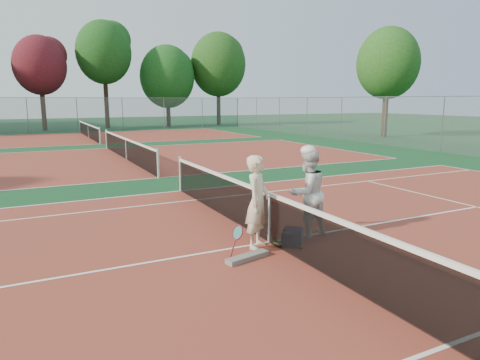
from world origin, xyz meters
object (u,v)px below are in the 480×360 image
object	(u,v)px
racket_red	(237,240)
racket_black_held	(318,223)
sports_bag_navy	(291,239)
sports_bag_purple	(293,235)
water_bottle	(302,237)
player_a	(258,202)
net_main	(270,218)
racket_spare	(278,244)
player_b	(307,193)

from	to	relation	value
racket_red	racket_black_held	xyz separation A→B (m)	(2.03, 0.30, -0.01)
sports_bag_navy	racket_black_held	bearing A→B (deg)	19.52
sports_bag_purple	water_bottle	xyz separation A→B (m)	(0.07, -0.23, 0.01)
racket_black_held	racket_red	bearing A→B (deg)	-4.11
sports_bag_purple	water_bottle	world-z (taller)	water_bottle
player_a	sports_bag_purple	xyz separation A→B (m)	(0.78, -0.06, -0.75)
net_main	racket_black_held	bearing A→B (deg)	-2.77
racket_red	racket_black_held	world-z (taller)	racket_red
player_a	sports_bag_navy	distance (m)	1.02
net_main	racket_black_held	world-z (taller)	net_main
sports_bag_purple	racket_red	bearing A→B (deg)	-172.65
net_main	player_a	size ratio (longest dim) A/B	6.11
sports_bag_navy	racket_spare	bearing A→B (deg)	170.81
racket_red	water_bottle	xyz separation A→B (m)	(1.39, -0.06, -0.13)
racket_red	racket_black_held	bearing A→B (deg)	-13.04
player_b	sports_bag_navy	bearing A→B (deg)	23.64
player_a	racket_red	xyz separation A→B (m)	(-0.54, -0.23, -0.62)
racket_red	sports_bag_navy	distance (m)	1.19
player_b	sports_bag_purple	world-z (taller)	player_b
player_a	sports_bag_navy	size ratio (longest dim) A/B	5.12
net_main	racket_red	world-z (taller)	net_main
racket_black_held	racket_spare	size ratio (longest dim) A/B	0.90
racket_spare	sports_bag_navy	distance (m)	0.28
sports_bag_purple	water_bottle	size ratio (longest dim) A/B	1.19
net_main	racket_spare	world-z (taller)	net_main
racket_red	sports_bag_purple	size ratio (longest dim) A/B	1.56
player_a	water_bottle	distance (m)	1.17
net_main	water_bottle	world-z (taller)	net_main
sports_bag_navy	net_main	bearing A→B (deg)	128.48
racket_red	sports_bag_purple	bearing A→B (deg)	-14.15
racket_red	player_a	bearing A→B (deg)	1.55
net_main	racket_spare	size ratio (longest dim) A/B	18.31
player_a	water_bottle	bearing A→B (deg)	-61.96
racket_black_held	racket_spare	world-z (taller)	racket_black_held
water_bottle	racket_red	bearing A→B (deg)	177.73
player_a	player_b	bearing A→B (deg)	-36.93
player_b	racket_black_held	bearing A→B (deg)	156.54
net_main	player_a	xyz separation A→B (m)	(-0.35, -0.13, 0.39)
player_a	racket_black_held	xyz separation A→B (m)	(1.49, 0.07, -0.63)
player_b	racket_spare	xyz separation A→B (m)	(-0.88, -0.33, -0.88)
racket_black_held	water_bottle	xyz separation A→B (m)	(-0.64, -0.36, -0.12)
sports_bag_navy	water_bottle	bearing A→B (deg)	-14.30
player_a	racket_red	bearing A→B (deg)	159.71
racket_red	water_bottle	distance (m)	1.40
racket_red	racket_spare	world-z (taller)	racket_red
racket_black_held	sports_bag_navy	distance (m)	0.92
net_main	racket_red	xyz separation A→B (m)	(-0.89, -0.36, -0.23)
player_b	water_bottle	world-z (taller)	player_b
player_b	racket_spare	bearing A→B (deg)	12.92
player_a	player_b	distance (m)	1.25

